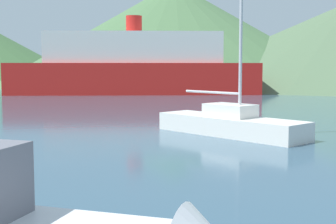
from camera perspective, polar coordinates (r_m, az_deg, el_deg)
The scene contains 3 objects.
sailboat_inner at distance 17.99m, azimuth 7.56°, elevation -1.11°, with size 5.95×5.08×11.36m.
ferry_distant at distance 45.63m, azimuth -4.14°, elevation 5.50°, with size 24.42×11.07×7.47m.
hill_central at distance 71.73m, azimuth 0.78°, elevation 9.50°, with size 52.62×52.62×15.14m.
Camera 1 is at (2.09, -0.21, 2.60)m, focal length 50.00 mm.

